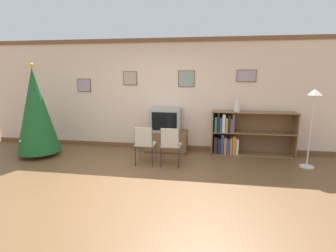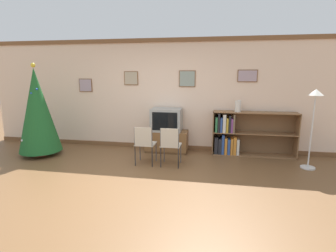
{
  "view_description": "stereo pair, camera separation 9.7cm",
  "coord_description": "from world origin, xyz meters",
  "px_view_note": "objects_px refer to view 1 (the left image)",
  "views": [
    {
      "loc": [
        1.26,
        -3.94,
        1.89
      ],
      "look_at": [
        0.41,
        1.33,
        0.8
      ],
      "focal_mm": 28.0,
      "sensor_mm": 36.0,
      "label": 1
    },
    {
      "loc": [
        1.36,
        -3.93,
        1.89
      ],
      "look_at": [
        0.41,
        1.33,
        0.8
      ],
      "focal_mm": 28.0,
      "sensor_mm": 36.0,
      "label": 2
    }
  ],
  "objects_px": {
    "folding_chair_left": "(145,143)",
    "standing_lamp": "(313,108)",
    "folding_chair_right": "(171,144)",
    "bookshelf": "(238,134)",
    "tv_console": "(166,141)",
    "vase": "(237,106)",
    "christmas_tree": "(36,111)",
    "television": "(166,120)"
  },
  "relations": [
    {
      "from": "folding_chair_left",
      "to": "standing_lamp",
      "type": "bearing_deg",
      "value": 6.9
    },
    {
      "from": "folding_chair_left",
      "to": "standing_lamp",
      "type": "xyz_separation_m",
      "value": [
        3.29,
        0.4,
        0.75
      ]
    },
    {
      "from": "folding_chair_right",
      "to": "bookshelf",
      "type": "bearing_deg",
      "value": 37.52
    },
    {
      "from": "tv_console",
      "to": "folding_chair_right",
      "type": "relative_size",
      "value": 1.24
    },
    {
      "from": "folding_chair_left",
      "to": "vase",
      "type": "distance_m",
      "value": 2.29
    },
    {
      "from": "bookshelf",
      "to": "vase",
      "type": "bearing_deg",
      "value": -142.13
    },
    {
      "from": "bookshelf",
      "to": "standing_lamp",
      "type": "xyz_separation_m",
      "value": [
        1.33,
        -0.7,
        0.75
      ]
    },
    {
      "from": "vase",
      "to": "standing_lamp",
      "type": "height_order",
      "value": "standing_lamp"
    },
    {
      "from": "christmas_tree",
      "to": "standing_lamp",
      "type": "xyz_separation_m",
      "value": [
        5.87,
        0.16,
        0.17
      ]
    },
    {
      "from": "tv_console",
      "to": "bookshelf",
      "type": "xyz_separation_m",
      "value": [
        1.7,
        0.08,
        0.21
      ]
    },
    {
      "from": "folding_chair_right",
      "to": "standing_lamp",
      "type": "relative_size",
      "value": 0.52
    },
    {
      "from": "television",
      "to": "folding_chair_right",
      "type": "xyz_separation_m",
      "value": [
        0.27,
        -1.02,
        -0.31
      ]
    },
    {
      "from": "folding_chair_left",
      "to": "bookshelf",
      "type": "relative_size",
      "value": 0.44
    },
    {
      "from": "bookshelf",
      "to": "standing_lamp",
      "type": "bearing_deg",
      "value": -27.76
    },
    {
      "from": "christmas_tree",
      "to": "television",
      "type": "relative_size",
      "value": 2.93
    },
    {
      "from": "tv_console",
      "to": "television",
      "type": "relative_size",
      "value": 1.41
    },
    {
      "from": "vase",
      "to": "standing_lamp",
      "type": "bearing_deg",
      "value": -25.52
    },
    {
      "from": "television",
      "to": "bookshelf",
      "type": "xyz_separation_m",
      "value": [
        1.7,
        0.08,
        -0.32
      ]
    },
    {
      "from": "television",
      "to": "folding_chair_right",
      "type": "distance_m",
      "value": 1.1
    },
    {
      "from": "christmas_tree",
      "to": "bookshelf",
      "type": "height_order",
      "value": "christmas_tree"
    },
    {
      "from": "vase",
      "to": "bookshelf",
      "type": "bearing_deg",
      "value": 37.87
    },
    {
      "from": "christmas_tree",
      "to": "television",
      "type": "bearing_deg",
      "value": 15.22
    },
    {
      "from": "bookshelf",
      "to": "standing_lamp",
      "type": "relative_size",
      "value": 1.18
    },
    {
      "from": "folding_chair_right",
      "to": "vase",
      "type": "xyz_separation_m",
      "value": [
        1.38,
        1.06,
        0.68
      ]
    },
    {
      "from": "folding_chair_left",
      "to": "bookshelf",
      "type": "height_order",
      "value": "bookshelf"
    },
    {
      "from": "folding_chair_right",
      "to": "television",
      "type": "bearing_deg",
      "value": 104.84
    },
    {
      "from": "christmas_tree",
      "to": "standing_lamp",
      "type": "bearing_deg",
      "value": 1.51
    },
    {
      "from": "tv_console",
      "to": "vase",
      "type": "xyz_separation_m",
      "value": [
        1.65,
        0.04,
        0.89
      ]
    },
    {
      "from": "christmas_tree",
      "to": "bookshelf",
      "type": "relative_size",
      "value": 1.12
    },
    {
      "from": "folding_chair_right",
      "to": "vase",
      "type": "distance_m",
      "value": 1.86
    },
    {
      "from": "standing_lamp",
      "to": "tv_console",
      "type": "bearing_deg",
      "value": 168.36
    },
    {
      "from": "christmas_tree",
      "to": "bookshelf",
      "type": "distance_m",
      "value": 4.66
    },
    {
      "from": "television",
      "to": "folding_chair_left",
      "type": "height_order",
      "value": "television"
    },
    {
      "from": "tv_console",
      "to": "standing_lamp",
      "type": "distance_m",
      "value": 3.23
    },
    {
      "from": "folding_chair_left",
      "to": "vase",
      "type": "height_order",
      "value": "vase"
    },
    {
      "from": "tv_console",
      "to": "standing_lamp",
      "type": "relative_size",
      "value": 0.64
    },
    {
      "from": "bookshelf",
      "to": "christmas_tree",
      "type": "bearing_deg",
      "value": -169.37
    },
    {
      "from": "vase",
      "to": "folding_chair_left",
      "type": "bearing_deg",
      "value": -151.13
    },
    {
      "from": "christmas_tree",
      "to": "tv_console",
      "type": "xyz_separation_m",
      "value": [
        2.85,
        0.78,
        -0.79
      ]
    },
    {
      "from": "christmas_tree",
      "to": "folding_chair_left",
      "type": "bearing_deg",
      "value": -5.39
    },
    {
      "from": "christmas_tree",
      "to": "bookshelf",
      "type": "xyz_separation_m",
      "value": [
        4.55,
        0.85,
        -0.57
      ]
    },
    {
      "from": "christmas_tree",
      "to": "folding_chair_right",
      "type": "bearing_deg",
      "value": -4.46
    }
  ]
}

